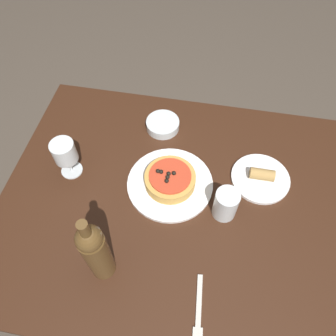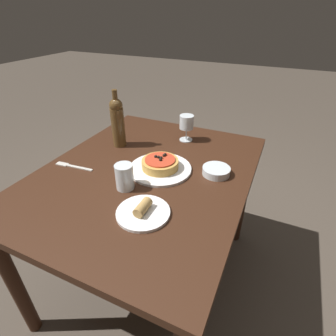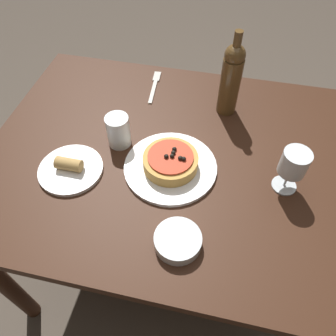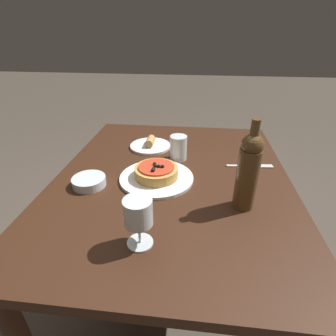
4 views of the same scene
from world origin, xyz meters
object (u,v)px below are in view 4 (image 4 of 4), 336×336
(dining_table, at_px, (172,196))
(water_cup, at_px, (178,148))
(side_bowl, at_px, (89,181))
(side_plate, at_px, (150,145))
(pizza, at_px, (156,172))
(fork, at_px, (253,166))
(dinner_plate, at_px, (157,178))
(wine_glass, at_px, (138,214))
(wine_bottle, at_px, (248,170))

(dining_table, relative_size, water_cup, 10.58)
(side_bowl, distance_m, side_plate, 0.40)
(pizza, distance_m, fork, 0.42)
(dinner_plate, distance_m, water_cup, 0.20)
(water_cup, distance_m, side_plate, 0.19)
(dining_table, height_order, wine_glass, wine_glass)
(pizza, height_order, side_plate, pizza)
(wine_bottle, bearing_deg, fork, -16.05)
(dining_table, distance_m, wine_bottle, 0.38)
(dining_table, xyz_separation_m, side_bowl, (-0.10, 0.30, 0.12))
(wine_glass, relative_size, wine_bottle, 0.49)
(wine_bottle, distance_m, side_bowl, 0.57)
(dinner_plate, bearing_deg, side_plate, 14.35)
(water_cup, bearing_deg, side_plate, 52.66)
(dining_table, xyz_separation_m, water_cup, (0.15, -0.01, 0.15))
(wine_bottle, relative_size, water_cup, 2.75)
(fork, distance_m, side_plate, 0.49)
(pizza, xyz_separation_m, fork, (0.15, -0.39, -0.03))
(dining_table, relative_size, dinner_plate, 4.02)
(pizza, bearing_deg, fork, -69.33)
(dinner_plate, bearing_deg, fork, -69.35)
(pizza, bearing_deg, side_plate, 14.35)
(wine_glass, bearing_deg, fork, -38.16)
(wine_glass, distance_m, wine_bottle, 0.37)
(dining_table, xyz_separation_m, dinner_plate, (-0.03, 0.06, 0.11))
(water_cup, bearing_deg, pizza, 159.26)
(dinner_plate, height_order, water_cup, water_cup)
(dining_table, distance_m, dinner_plate, 0.12)
(wine_glass, xyz_separation_m, water_cup, (0.53, -0.06, -0.05))
(pizza, relative_size, side_bowl, 1.35)
(pizza, bearing_deg, dining_table, -60.69)
(dining_table, bearing_deg, wine_glass, 172.09)
(wine_glass, bearing_deg, side_plate, 7.32)
(dining_table, height_order, water_cup, water_cup)
(water_cup, height_order, side_plate, water_cup)
(pizza, height_order, water_cup, water_cup)
(wine_glass, bearing_deg, dining_table, -7.91)
(fork, bearing_deg, wine_glass, -132.89)
(wine_glass, relative_size, water_cup, 1.33)
(dining_table, bearing_deg, pizza, 119.31)
(wine_bottle, height_order, side_plate, wine_bottle)
(dining_table, distance_m, side_plate, 0.31)
(water_cup, bearing_deg, wine_bottle, -143.36)
(dining_table, bearing_deg, side_bowl, 109.12)
(pizza, xyz_separation_m, side_plate, (0.30, 0.08, -0.02))
(side_plate, bearing_deg, dinner_plate, -165.65)
(dinner_plate, relative_size, wine_glass, 1.97)
(dining_table, bearing_deg, side_plate, 26.95)
(dining_table, relative_size, wine_glass, 7.93)
(wine_bottle, bearing_deg, dinner_plate, 66.17)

